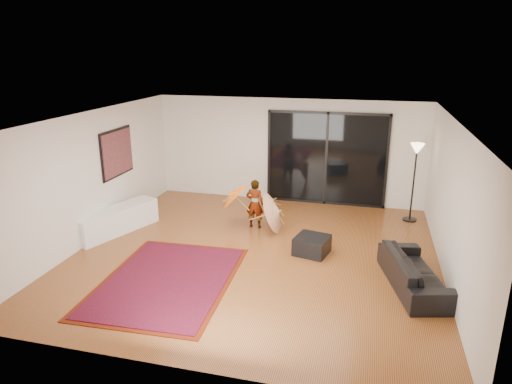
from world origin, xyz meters
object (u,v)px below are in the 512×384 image
(ottoman, at_px, (312,245))
(sofa, at_px, (415,272))
(media_console, at_px, (117,220))
(child, at_px, (255,204))

(ottoman, bearing_deg, sofa, -25.68)
(media_console, height_order, child, child)
(sofa, bearing_deg, media_console, 66.72)
(media_console, distance_m, ottoman, 4.34)
(sofa, relative_size, child, 1.71)
(media_console, height_order, sofa, sofa)
(sofa, relative_size, ottoman, 3.11)
(child, bearing_deg, media_console, 20.37)
(child, bearing_deg, ottoman, 144.20)
(sofa, xyz_separation_m, child, (-3.31, 1.97, 0.28))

